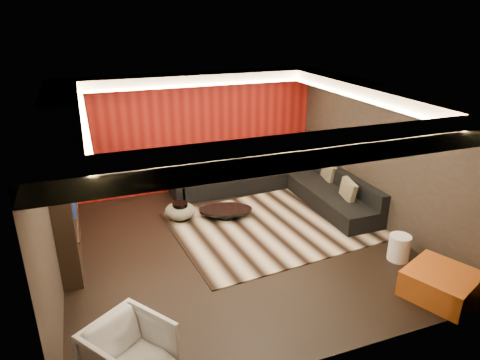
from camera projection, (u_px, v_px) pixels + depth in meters
name	position (u px, v px, depth m)	size (l,w,h in m)	color
floor	(236.00, 246.00, 7.97)	(6.00, 6.00, 0.02)	black
ceiling	(236.00, 94.00, 6.93)	(6.00, 6.00, 0.02)	silver
wall_back	(192.00, 133.00, 10.06)	(6.00, 0.02, 2.80)	black
wall_left	(49.00, 201.00, 6.46)	(0.02, 6.00, 2.80)	black
wall_right	(379.00, 156.00, 8.43)	(0.02, 6.00, 2.80)	black
red_feature_wall	(193.00, 133.00, 10.03)	(5.98, 0.05, 2.78)	#6B0C0A
soffit_back	(193.00, 79.00, 9.32)	(6.00, 0.60, 0.22)	silver
soffit_front	(321.00, 148.00, 4.62)	(6.00, 0.60, 0.22)	silver
soffit_left	(58.00, 115.00, 6.09)	(0.60, 4.80, 0.22)	silver
soffit_right	(374.00, 92.00, 7.85)	(0.60, 4.80, 0.22)	silver
cove_back	(198.00, 85.00, 9.06)	(4.80, 0.08, 0.04)	#FFD899
cove_front	(305.00, 147.00, 4.95)	(4.80, 0.08, 0.04)	#FFD899
cove_left	(84.00, 119.00, 6.23)	(0.08, 4.80, 0.04)	#FFD899
cove_right	(357.00, 98.00, 7.77)	(0.08, 4.80, 0.04)	#FFD899
tv_surround	(64.00, 202.00, 7.15)	(0.30, 2.00, 2.20)	black
tv_screen	(71.00, 181.00, 7.07)	(0.04, 1.30, 0.80)	black
tv_shelf	(77.00, 221.00, 7.35)	(0.04, 1.60, 0.04)	black
rug	(275.00, 225.00, 8.72)	(4.00, 3.00, 0.02)	tan
coffee_table	(226.00, 213.00, 9.00)	(1.12, 1.12, 0.19)	black
drum_stool	(181.00, 211.00, 8.85)	(0.32, 0.32, 0.38)	black
striped_pouf	(180.00, 211.00, 8.90)	(0.62, 0.62, 0.34)	beige
white_side_table	(399.00, 248.00, 7.44)	(0.37, 0.37, 0.46)	white
orange_ottoman	(441.00, 284.00, 6.49)	(0.95, 0.95, 0.42)	#AE4C16
armchair	(130.00, 355.00, 4.92)	(0.83, 0.85, 0.78)	silver
sectional_sofa	(278.00, 185.00, 10.06)	(3.65, 3.50, 0.75)	black
throw_pillows	(278.00, 170.00, 9.93)	(3.32, 2.74, 0.50)	beige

